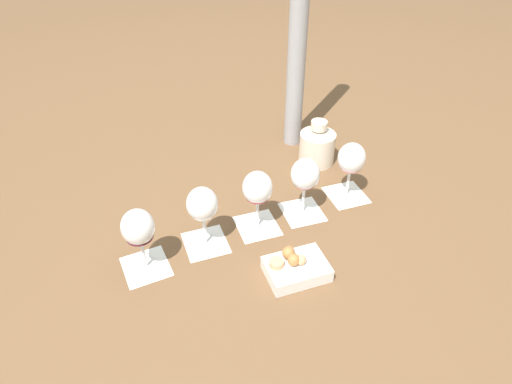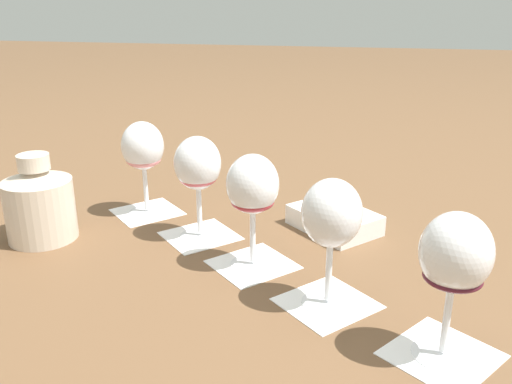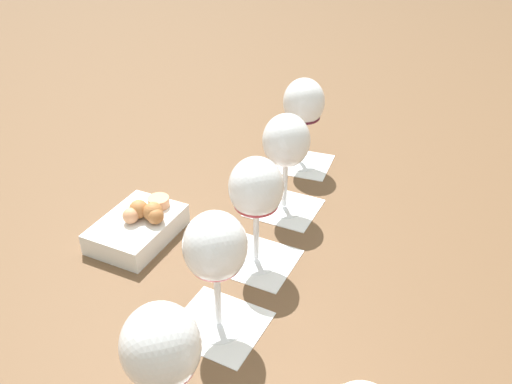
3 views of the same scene
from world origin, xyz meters
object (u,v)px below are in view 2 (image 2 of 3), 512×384
Objects in this scene: wine_glass_2 at (253,190)px; wine_glass_4 at (455,260)px; wine_glass_3 at (331,220)px; wine_glass_1 at (198,169)px; wine_glass_0 at (143,151)px; snack_dish at (334,218)px; ceramic_vase at (39,203)px.

wine_glass_2 and wine_glass_4 have the same top height.
wine_glass_1 is at bearing 143.97° from wine_glass_3.
wine_glass_0 is 0.62m from wine_glass_4.
wine_glass_0 is 0.16m from wine_glass_1.
wine_glass_0 reaches higher than snack_dish.
wine_glass_1 is 0.29m from wine_glass_3.
wine_glass_3 reaches higher than snack_dish.
wine_glass_0 is 1.00× the size of wine_glass_1.
wine_glass_1 is at bearing 14.18° from ceramic_vase.
wine_glass_2 is 1.00× the size of wine_glass_3.
wine_glass_1 is 0.14m from wine_glass_2.
wine_glass_2 is (0.25, -0.17, -0.00)m from wine_glass_0.
wine_glass_3 is at bearing -12.08° from ceramic_vase.
wine_glass_0 is 1.00× the size of wine_glass_4.
wine_glass_3 is 0.27m from snack_dish.
wine_glass_1 and wine_glass_3 have the same top height.
wine_glass_2 is at bearing -2.95° from ceramic_vase.
wine_glass_2 is 0.38m from ceramic_vase.
wine_glass_0 is 0.98× the size of snack_dish.
wine_glass_4 is at bearing -34.14° from wine_glass_1.
wine_glass_1 is at bearing -31.87° from wine_glass_0.
wine_glass_3 is (0.37, -0.26, 0.00)m from wine_glass_0.
wine_glass_3 is at bearing 149.24° from wine_glass_4.
snack_dish is at bearing 114.78° from wine_glass_4.
wine_glass_3 is 1.18× the size of ceramic_vase.
wine_glass_2 is at bearing 144.81° from wine_glass_3.
wine_glass_4 is 0.98× the size of snack_dish.
wine_glass_3 is 0.16m from wine_glass_4.
wine_glass_0 is 1.00× the size of wine_glass_2.
wine_glass_0 is at bearing 179.12° from snack_dish.
wine_glass_1 is 1.18× the size of ceramic_vase.
wine_glass_0 and wine_glass_3 have the same top height.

